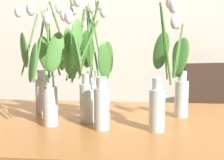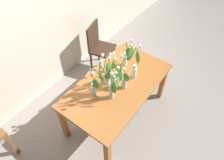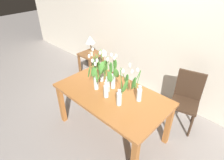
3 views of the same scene
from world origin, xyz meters
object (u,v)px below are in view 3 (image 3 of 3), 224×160
object	(u,v)px
table_lamp	(90,40)
pillar_candle	(92,54)
tulip_vase_3	(138,90)
dining_chair	(186,97)
tulip_vase_4	(96,75)
tulip_vase_0	(101,71)
tulip_vase_5	(121,93)
tulip_vase_2	(104,84)
tulip_vase_6	(114,77)
dining_table	(111,98)
side_table	(91,58)
tulip_vase_1	(107,77)

from	to	relation	value
table_lamp	pillar_candle	size ratio (longest dim) A/B	5.31
tulip_vase_3	dining_chair	size ratio (longest dim) A/B	0.53
tulip_vase_4	table_lamp	bearing A→B (deg)	142.31
tulip_vase_0	tulip_vase_5	bearing A→B (deg)	-19.13
tulip_vase_2	tulip_vase_6	bearing A→B (deg)	98.97
dining_table	tulip_vase_3	bearing A→B (deg)	16.04
table_lamp	tulip_vase_4	bearing A→B (deg)	-37.69
tulip_vase_2	tulip_vase_6	distance (m)	0.23
tulip_vase_2	tulip_vase_4	xyz separation A→B (m)	(-0.20, 0.05, 0.03)
tulip_vase_3	tulip_vase_4	size ratio (longest dim) A/B	0.84
table_lamp	dining_chair	bearing A→B (deg)	-0.89
tulip_vase_2	tulip_vase_6	world-z (taller)	tulip_vase_2
dining_table	tulip_vase_3	distance (m)	0.46
side_table	tulip_vase_4	bearing A→B (deg)	-37.23
table_lamp	tulip_vase_2	bearing A→B (deg)	-35.12
tulip_vase_3	tulip_vase_6	size ratio (longest dim) A/B	0.90
dining_chair	pillar_candle	xyz separation A→B (m)	(-2.15, -0.04, 0.06)
tulip_vase_4	side_table	distance (m)	1.74
tulip_vase_0	tulip_vase_4	xyz separation A→B (m)	(0.10, -0.17, 0.04)
tulip_vase_2	tulip_vase_0	bearing A→B (deg)	143.13
tulip_vase_2	dining_table	bearing A→B (deg)	75.28
tulip_vase_0	tulip_vase_3	size ratio (longest dim) A/B	1.15
tulip_vase_1	tulip_vase_6	distance (m)	0.13
tulip_vase_4	side_table	xyz separation A→B (m)	(-1.32, 1.00, -0.54)
tulip_vase_0	side_table	xyz separation A→B (m)	(-1.22, 0.83, -0.49)
tulip_vase_6	dining_chair	world-z (taller)	tulip_vase_6
tulip_vase_5	tulip_vase_6	size ratio (longest dim) A/B	1.06
tulip_vase_3	tulip_vase_4	bearing A→B (deg)	-164.31
dining_table	tulip_vase_3	xyz separation A→B (m)	(0.36, 0.10, 0.27)
tulip_vase_2	tulip_vase_3	size ratio (longest dim) A/B	1.19
dining_table	pillar_candle	xyz separation A→B (m)	(-1.44, 0.88, -0.06)
tulip_vase_4	tulip_vase_5	bearing A→B (deg)	-3.49
tulip_vase_2	tulip_vase_4	size ratio (longest dim) A/B	1.00
tulip_vase_1	tulip_vase_6	xyz separation A→B (m)	(0.02, 0.12, -0.05)
dining_chair	tulip_vase_2	bearing A→B (deg)	-125.72
tulip_vase_4	tulip_vase_6	bearing A→B (deg)	47.45
dining_table	pillar_candle	size ratio (longest dim) A/B	21.33
dining_table	tulip_vase_4	size ratio (longest dim) A/B	2.72
tulip_vase_0	side_table	distance (m)	1.56
dining_table	dining_chair	world-z (taller)	dining_chair
tulip_vase_0	pillar_candle	xyz separation A→B (m)	(-1.11, 0.77, -0.34)
dining_chair	pillar_candle	world-z (taller)	dining_chair
table_lamp	pillar_candle	distance (m)	0.30
dining_chair	pillar_candle	distance (m)	2.15
dining_table	tulip_vase_6	distance (m)	0.31
dining_chair	side_table	xyz separation A→B (m)	(-2.27, 0.02, -0.09)
tulip_vase_2	tulip_vase_4	world-z (taller)	tulip_vase_4
side_table	table_lamp	xyz separation A→B (m)	(-0.00, 0.02, 0.42)
dining_table	tulip_vase_6	world-z (taller)	tulip_vase_6
dining_chair	tulip_vase_1	bearing A→B (deg)	-130.71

